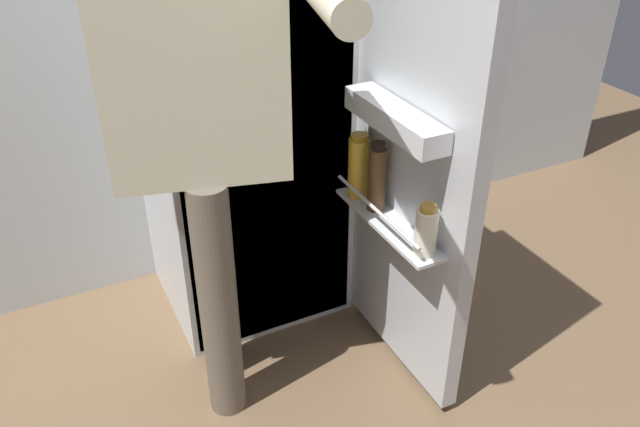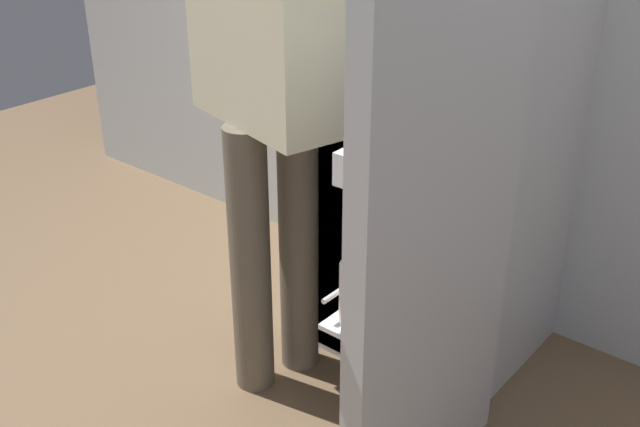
{
  "view_description": "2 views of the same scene",
  "coord_description": "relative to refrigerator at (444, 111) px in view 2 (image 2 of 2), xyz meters",
  "views": [
    {
      "loc": [
        -0.69,
        -1.52,
        1.7
      ],
      "look_at": [
        0.01,
        -0.11,
        0.73
      ],
      "focal_mm": 36.23,
      "sensor_mm": 36.0,
      "label": 1
    },
    {
      "loc": [
        1.09,
        -1.37,
        1.56
      ],
      "look_at": [
        0.04,
        -0.09,
        0.73
      ],
      "focal_mm": 43.07,
      "sensor_mm": 36.0,
      "label": 2
    }
  ],
  "objects": [
    {
      "name": "ground_plane",
      "position": [
        -0.03,
        -0.48,
        -0.83
      ],
      "size": [
        6.58,
        6.58,
        0.0
      ],
      "primitive_type": "plane",
      "color": "brown"
    },
    {
      "name": "refrigerator",
      "position": [
        0.0,
        0.0,
        0.0
      ],
      "size": [
        0.71,
        1.21,
        1.66
      ],
      "color": "silver",
      "rests_on": "ground_plane"
    },
    {
      "name": "person",
      "position": [
        -0.29,
        -0.41,
        0.2
      ],
      "size": [
        0.58,
        0.86,
        1.7
      ],
      "color": "#665B4C",
      "rests_on": "ground_plane"
    }
  ]
}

